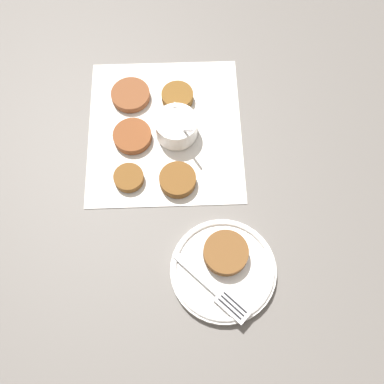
# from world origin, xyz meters

# --- Properties ---
(ground_plane) EXTENTS (4.00, 4.00, 0.00)m
(ground_plane) POSITION_xyz_m (0.00, 0.00, 0.00)
(ground_plane) COLOR #605B56
(napkin) EXTENTS (0.35, 0.33, 0.00)m
(napkin) POSITION_xyz_m (-0.02, 0.02, 0.00)
(napkin) COLOR silver
(napkin) RESTS_ON ground_plane
(sauce_bowl) EXTENTS (0.10, 0.08, 0.08)m
(sauce_bowl) POSITION_xyz_m (-0.03, 0.00, 0.02)
(sauce_bowl) COLOR white
(sauce_bowl) RESTS_ON napkin
(fritter_0) EXTENTS (0.08, 0.08, 0.02)m
(fritter_0) POSITION_xyz_m (-0.03, 0.09, 0.01)
(fritter_0) COLOR brown
(fritter_0) RESTS_ON napkin
(fritter_1) EXTENTS (0.08, 0.08, 0.02)m
(fritter_1) POSITION_xyz_m (0.07, 0.09, 0.01)
(fritter_1) COLOR brown
(fritter_1) RESTS_ON napkin
(fritter_2) EXTENTS (0.07, 0.07, 0.02)m
(fritter_2) POSITION_xyz_m (0.05, -0.01, 0.01)
(fritter_2) COLOR brown
(fritter_2) RESTS_ON napkin
(fritter_3) EXTENTS (0.07, 0.07, 0.02)m
(fritter_3) POSITION_xyz_m (-0.14, 0.01, 0.01)
(fritter_3) COLOR brown
(fritter_3) RESTS_ON napkin
(fritter_4) EXTENTS (0.06, 0.06, 0.02)m
(fritter_4) POSITION_xyz_m (-0.12, 0.10, 0.01)
(fritter_4) COLOR brown
(fritter_4) RESTS_ON napkin
(serving_plate) EXTENTS (0.19, 0.19, 0.02)m
(serving_plate) POSITION_xyz_m (-0.32, -0.06, 0.01)
(serving_plate) COLOR white
(serving_plate) RESTS_ON ground_plane
(fritter_on_plate) EXTENTS (0.08, 0.08, 0.02)m
(fritter_on_plate) POSITION_xyz_m (-0.29, -0.07, 0.03)
(fritter_on_plate) COLOR brown
(fritter_on_plate) RESTS_ON serving_plate
(fork) EXTENTS (0.14, 0.13, 0.00)m
(fork) POSITION_xyz_m (-0.36, -0.05, 0.02)
(fork) COLOR silver
(fork) RESTS_ON serving_plate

